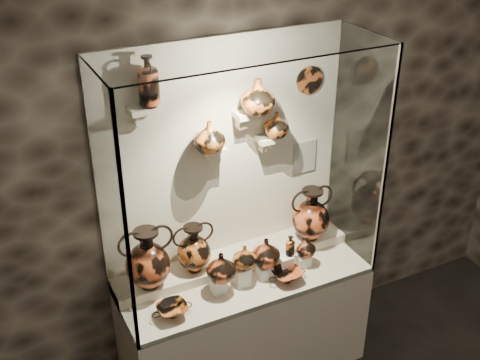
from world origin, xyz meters
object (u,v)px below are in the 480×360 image
object	(u,v)px
jug_e	(306,247)
lekythos_tall	(148,79)
amphora_left	(148,258)
ovoid_vase_c	(276,125)
ovoid_vase_a	(209,137)
amphora_right	(311,214)
kylix_left	(172,309)
kylix_right	(287,275)
jug_b	(244,257)
jug_c	(266,252)
ovoid_vase_b	(258,96)
amphora_mid	(194,248)
lekythos_small	(290,244)
jug_a	(221,267)

from	to	relation	value
jug_e	lekythos_tall	distance (m)	1.59
amphora_left	ovoid_vase_c	distance (m)	1.18
ovoid_vase_a	ovoid_vase_c	size ratio (longest dim) A/B	1.17
amphora_right	ovoid_vase_a	world-z (taller)	ovoid_vase_a
kylix_left	kylix_right	distance (m)	0.81
jug_b	lekythos_tall	bearing A→B (deg)	168.93
amphora_right	ovoid_vase_a	bearing A→B (deg)	-167.45
kylix_left	jug_c	bearing A→B (deg)	33.18
jug_c	lekythos_tall	bearing A→B (deg)	132.85
amphora_left	jug_e	xyz separation A→B (m)	(1.06, -0.18, -0.13)
amphora_left	ovoid_vase_c	xyz separation A→B (m)	(0.95, 0.08, 0.69)
lekythos_tall	ovoid_vase_b	distance (m)	0.70
amphora_mid	ovoid_vase_a	bearing A→B (deg)	18.11
jug_b	lekythos_small	distance (m)	0.34
amphora_right	lekythos_tall	world-z (taller)	lekythos_tall
jug_c	ovoid_vase_c	world-z (taller)	ovoid_vase_c
ovoid_vase_b	amphora_mid	bearing A→B (deg)	-154.27
jug_e	lekythos_small	distance (m)	0.13
jug_b	ovoid_vase_c	distance (m)	0.88
ovoid_vase_a	ovoid_vase_c	bearing A→B (deg)	-20.65
jug_a	ovoid_vase_b	world-z (taller)	ovoid_vase_b
jug_b	kylix_left	xyz separation A→B (m)	(-0.54, -0.09, -0.16)
jug_c	kylix_right	distance (m)	0.21
ovoid_vase_b	kylix_right	bearing A→B (deg)	-57.43
jug_e	ovoid_vase_c	xyz separation A→B (m)	(-0.11, 0.27, 0.82)
lekythos_tall	amphora_left	bearing A→B (deg)	-141.48
jug_a	lekythos_small	distance (m)	0.52
amphora_mid	jug_b	xyz separation A→B (m)	(0.27, -0.20, -0.03)
amphora_mid	amphora_right	xyz separation A→B (m)	(0.89, -0.02, 0.03)
amphora_mid	lekythos_small	distance (m)	0.65
amphora_left	jug_b	bearing A→B (deg)	-40.50
lekythos_tall	ovoid_vase_b	xyz separation A→B (m)	(0.67, -0.04, -0.20)
ovoid_vase_a	amphora_left	bearing A→B (deg)	166.03
amphora_right	lekythos_small	xyz separation A→B (m)	(-0.28, -0.18, -0.06)
jug_b	lekythos_small	bearing A→B (deg)	18.80
jug_a	jug_e	bearing A→B (deg)	-17.79
amphora_mid	jug_b	world-z (taller)	amphora_mid
amphora_mid	jug_e	distance (m)	0.77
kylix_left	jug_b	bearing A→B (deg)	34.28
amphora_left	kylix_right	bearing A→B (deg)	-42.42
jug_a	ovoid_vase_c	xyz separation A→B (m)	(0.53, 0.27, 0.77)
amphora_left	lekythos_small	bearing A→B (deg)	-34.84
jug_c	lekythos_small	xyz separation A→B (m)	(0.18, -0.01, 0.01)
kylix_right	ovoid_vase_b	xyz separation A→B (m)	(-0.06, 0.34, 1.15)
kylix_left	ovoid_vase_a	bearing A→B (deg)	63.00
jug_e	ovoid_vase_c	bearing A→B (deg)	95.98
kylix_left	kylix_right	bearing A→B (deg)	23.62
jug_a	jug_b	distance (m)	0.18
jug_a	ovoid_vase_c	distance (m)	0.98
ovoid_vase_b	jug_e	bearing A→B (deg)	-20.06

